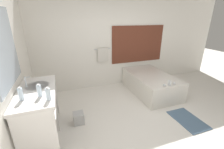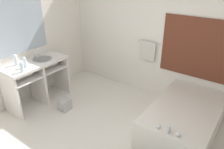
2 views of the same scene
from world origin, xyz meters
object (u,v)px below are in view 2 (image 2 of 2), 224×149
(water_bottle_1, at_px, (16,60))
(waste_bin, at_px, (65,104))
(water_bottle_3, at_px, (22,67))
(water_bottle_2, at_px, (25,63))
(bathtub, at_px, (184,118))

(water_bottle_1, xyz_separation_m, waste_bin, (0.78, 0.37, -0.87))
(water_bottle_3, height_order, waste_bin, water_bottle_3)
(water_bottle_1, distance_m, water_bottle_2, 0.24)
(water_bottle_1, bearing_deg, water_bottle_2, 8.37)
(bathtub, height_order, water_bottle_3, water_bottle_3)
(waste_bin, bearing_deg, water_bottle_1, -154.56)
(bathtub, xyz_separation_m, water_bottle_2, (-2.65, -1.05, 0.70))
(waste_bin, bearing_deg, water_bottle_3, -130.98)
(bathtub, height_order, waste_bin, bathtub)
(bathtub, bearing_deg, water_bottle_3, -154.66)
(bathtub, relative_size, water_bottle_2, 8.55)
(water_bottle_2, distance_m, water_bottle_3, 0.19)
(water_bottle_1, xyz_separation_m, water_bottle_3, (0.36, -0.12, -0.01))
(water_bottle_3, bearing_deg, waste_bin, 49.02)
(water_bottle_3, bearing_deg, water_bottle_1, 162.18)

